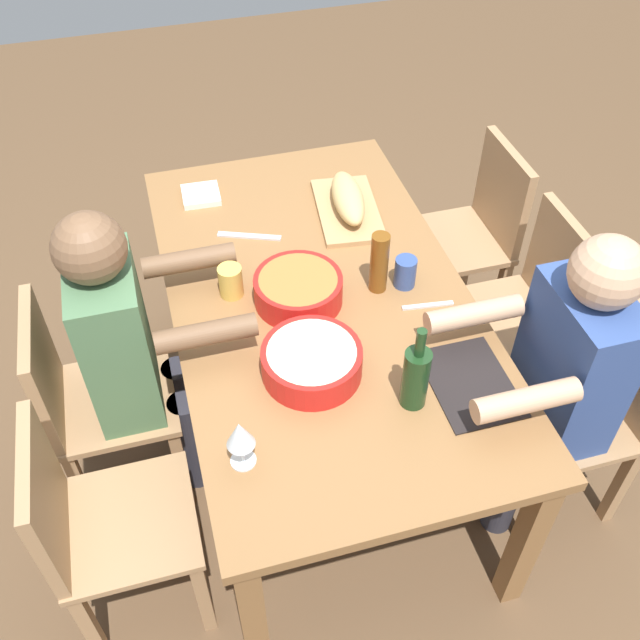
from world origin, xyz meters
The scene contains 22 objects.
ground_plane centered at (0.00, 0.00, 0.00)m, with size 8.00×8.00×0.00m, color brown.
dining_table centered at (0.00, 0.00, 0.66)m, with size 1.73×0.97×0.74m.
chair_far_left centered at (-0.48, 0.81, 0.48)m, with size 0.40×0.40×0.85m.
chair_near_right centered at (0.48, -0.81, 0.48)m, with size 0.40×0.40×0.85m.
chair_near_center centered at (0.00, -0.81, 0.48)m, with size 0.40×0.40×0.85m.
diner_near_center centered at (0.00, -0.62, 0.70)m, with size 0.41×0.53×1.20m.
chair_far_right centered at (0.48, 0.81, 0.48)m, with size 0.40×0.40×0.85m.
diner_far_right centered at (0.48, 0.62, 0.70)m, with size 0.41×0.53×1.20m.
chair_far_center centered at (0.00, 0.81, 0.48)m, with size 0.40×0.40×0.85m.
serving_bowl_fruit centered at (0.00, -0.07, 0.79)m, with size 0.29×0.29×0.10m.
serving_bowl_pasta centered at (0.31, -0.11, 0.79)m, with size 0.30×0.30×0.09m.
cutting_board centered at (-0.41, 0.22, 0.75)m, with size 0.40×0.22×0.02m, color tan.
bread_loaf centered at (-0.41, 0.22, 0.81)m, with size 0.32×0.11×0.09m, color tan.
wine_bottle centered at (0.49, 0.14, 0.85)m, with size 0.08×0.08×0.29m.
beer_bottle centered at (0.01, 0.19, 0.85)m, with size 0.06×0.06×0.22m, color brown.
wine_glass centered at (0.56, -0.37, 0.86)m, with size 0.08×0.08×0.17m.
cup_near_center centered at (-0.09, -0.28, 0.79)m, with size 0.08×0.08×0.11m, color gold.
placemat_far_right centered at (0.48, 0.32, 0.74)m, with size 0.32×0.23×0.01m, color black.
cup_far_center centered at (0.02, 0.29, 0.79)m, with size 0.07×0.07×0.11m, color #334C8C.
fork_far_center centered at (0.14, 0.32, 0.74)m, with size 0.02×0.17×0.01m, color silver.
carving_knife centered at (-0.37, -0.16, 0.74)m, with size 0.23×0.02×0.01m, color silver.
napkin_stack centered at (-0.65, -0.29, 0.75)m, with size 0.14×0.14×0.02m, color white.
Camera 1 is at (1.66, -0.46, 2.37)m, focal length 40.52 mm.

